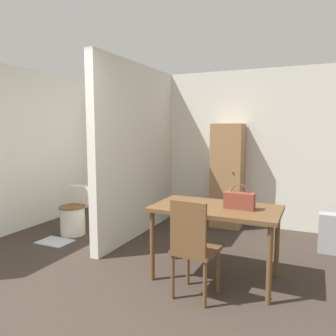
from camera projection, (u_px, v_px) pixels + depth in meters
The scene contains 11 objects.
ground_plane at pixel (52, 331), 2.56m from camera, with size 16.00×16.00×0.00m, color #382D26.
wall_back at pixel (201, 148), 5.64m from camera, with size 5.64×0.12×2.50m.
wall_left at pixel (14, 150), 4.97m from camera, with size 0.12×4.51×2.50m.
partition_wall at pixel (138, 151), 4.83m from camera, with size 0.12×2.19×2.50m.
dining_table at pixel (216, 214), 3.39m from camera, with size 1.29×0.73×0.78m.
wooden_chair at pixel (193, 246), 3.00m from camera, with size 0.42×0.42×0.95m.
toilet at pixel (75, 214), 4.94m from camera, with size 0.39×0.53×0.70m.
handbag at pixel (239, 200), 3.27m from camera, with size 0.30×0.11×0.25m.
wooden_cabinet at pixel (227, 176), 5.23m from camera, with size 0.49×0.39×1.65m.
bath_mat at pixel (55, 242), 4.57m from camera, with size 0.45×0.33×0.01m.
space_heater at pixel (330, 233), 4.17m from camera, with size 0.26×0.20×0.50m.
Camera 1 is at (1.81, -1.80, 1.58)m, focal length 35.00 mm.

